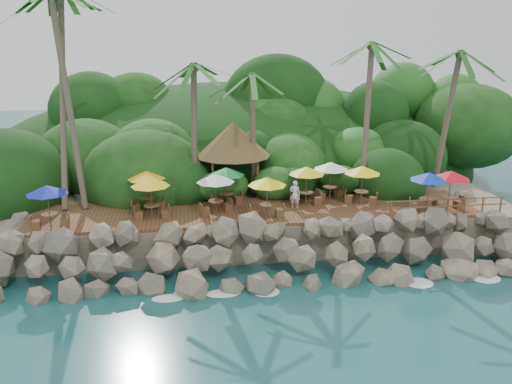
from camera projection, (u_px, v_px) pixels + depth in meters
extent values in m
plane|color=#19514F|center=(271.00, 292.00, 26.08)|extent=(140.00, 140.00, 0.00)
cube|color=gray|center=(240.00, 184.00, 40.99)|extent=(32.00, 25.20, 2.10)
ellipsoid|color=#143811|center=(232.00, 173.00, 48.41)|extent=(44.80, 28.00, 15.40)
cube|color=brown|center=(256.00, 211.00, 31.15)|extent=(26.00, 5.00, 0.20)
ellipsoid|color=white|center=(19.00, 304.00, 24.89)|extent=(1.20, 0.80, 0.06)
ellipsoid|color=white|center=(85.00, 300.00, 25.26)|extent=(1.20, 0.80, 0.06)
ellipsoid|color=white|center=(149.00, 296.00, 25.62)|extent=(1.20, 0.80, 0.06)
ellipsoid|color=white|center=(210.00, 292.00, 25.99)|extent=(1.20, 0.80, 0.06)
ellipsoid|color=white|center=(271.00, 289.00, 26.36)|extent=(1.20, 0.80, 0.06)
ellipsoid|color=white|center=(329.00, 285.00, 26.72)|extent=(1.20, 0.80, 0.06)
ellipsoid|color=white|center=(386.00, 282.00, 27.09)|extent=(1.20, 0.80, 0.06)
ellipsoid|color=white|center=(441.00, 279.00, 27.46)|extent=(1.20, 0.80, 0.06)
ellipsoid|color=white|center=(495.00, 275.00, 27.82)|extent=(1.20, 0.80, 0.06)
cylinder|color=brown|center=(68.00, 103.00, 30.01)|extent=(1.50, 1.64, 12.35)
cylinder|color=brown|center=(63.00, 98.00, 30.44)|extent=(0.81, 3.26, 12.55)
cylinder|color=brown|center=(194.00, 134.00, 32.06)|extent=(0.69, 1.36, 8.29)
ellipsoid|color=#23601E|center=(192.00, 63.00, 30.87)|extent=(6.00, 6.00, 2.40)
cylinder|color=brown|center=(253.00, 136.00, 33.22)|extent=(0.61, 1.06, 7.63)
ellipsoid|color=#23601E|center=(253.00, 74.00, 32.13)|extent=(6.00, 6.00, 2.40)
cylinder|color=brown|center=(367.00, 120.00, 33.37)|extent=(0.86, 1.35, 9.43)
ellipsoid|color=#23601E|center=(371.00, 43.00, 32.02)|extent=(6.00, 6.00, 2.40)
cylinder|color=brown|center=(447.00, 122.00, 34.04)|extent=(0.83, 1.43, 8.95)
ellipsoid|color=#23601E|center=(454.00, 51.00, 32.76)|extent=(6.00, 6.00, 2.40)
cylinder|color=brown|center=(213.00, 180.00, 32.96)|extent=(0.16, 0.16, 2.40)
cylinder|color=brown|center=(257.00, 179.00, 33.30)|extent=(0.16, 0.16, 2.40)
cylinder|color=brown|center=(211.00, 169.00, 35.62)|extent=(0.16, 0.16, 2.40)
cylinder|color=brown|center=(252.00, 168.00, 35.97)|extent=(0.16, 0.16, 2.40)
cone|color=brown|center=(233.00, 139.00, 33.81)|extent=(4.83, 4.83, 2.20)
cylinder|color=brown|center=(306.00, 198.00, 32.01)|extent=(0.08, 0.08, 0.77)
cylinder|color=brown|center=(306.00, 192.00, 31.89)|extent=(0.88, 0.88, 0.05)
cylinder|color=brown|center=(306.00, 186.00, 31.79)|extent=(0.05, 0.05, 2.29)
cone|color=yellow|center=(307.00, 170.00, 31.51)|extent=(2.19, 2.19, 0.47)
cube|color=brown|center=(294.00, 200.00, 32.11)|extent=(0.52, 0.52, 0.48)
cube|color=brown|center=(318.00, 201.00, 31.99)|extent=(0.52, 0.52, 0.48)
cylinder|color=brown|center=(330.00, 193.00, 33.13)|extent=(0.08, 0.08, 0.77)
cylinder|color=brown|center=(330.00, 187.00, 33.02)|extent=(0.88, 0.88, 0.05)
cylinder|color=brown|center=(330.00, 181.00, 32.91)|extent=(0.05, 0.05, 2.29)
cone|color=white|center=(331.00, 166.00, 32.63)|extent=(2.19, 2.19, 0.47)
cube|color=brown|center=(320.00, 197.00, 32.80)|extent=(0.58, 0.58, 0.48)
cube|color=brown|center=(339.00, 193.00, 33.54)|extent=(0.58, 0.58, 0.48)
cylinder|color=brown|center=(148.00, 204.00, 30.99)|extent=(0.08, 0.08, 0.77)
cylinder|color=brown|center=(148.00, 197.00, 30.87)|extent=(0.88, 0.88, 0.05)
cylinder|color=brown|center=(147.00, 191.00, 30.77)|extent=(0.05, 0.05, 2.29)
cone|color=#EEAE14|center=(146.00, 175.00, 30.48)|extent=(2.19, 2.19, 0.47)
cube|color=brown|center=(136.00, 208.00, 30.74)|extent=(0.55, 0.55, 0.48)
cube|color=brown|center=(160.00, 205.00, 31.32)|extent=(0.55, 0.55, 0.48)
cylinder|color=brown|center=(50.00, 221.00, 28.12)|extent=(0.08, 0.08, 0.77)
cylinder|color=brown|center=(50.00, 214.00, 28.00)|extent=(0.88, 0.88, 0.05)
cylinder|color=brown|center=(49.00, 208.00, 27.90)|extent=(0.05, 0.05, 2.29)
cone|color=#0C149E|center=(47.00, 190.00, 27.61)|extent=(2.19, 2.19, 0.47)
cube|color=brown|center=(36.00, 225.00, 27.97)|extent=(0.49, 0.49, 0.48)
cube|color=brown|center=(65.00, 222.00, 28.34)|extent=(0.49, 0.49, 0.48)
cylinder|color=brown|center=(216.00, 207.00, 30.33)|extent=(0.08, 0.08, 0.77)
cylinder|color=brown|center=(216.00, 201.00, 30.21)|extent=(0.88, 0.88, 0.05)
cylinder|color=brown|center=(216.00, 195.00, 30.11)|extent=(0.05, 0.05, 2.29)
cone|color=white|center=(215.00, 178.00, 29.83)|extent=(2.19, 2.19, 0.47)
cube|color=brown|center=(205.00, 212.00, 30.02)|extent=(0.57, 0.57, 0.48)
cube|color=brown|center=(227.00, 208.00, 30.72)|extent=(0.57, 0.57, 0.48)
cylinder|color=brown|center=(448.00, 204.00, 31.04)|extent=(0.08, 0.08, 0.77)
cylinder|color=brown|center=(449.00, 197.00, 30.92)|extent=(0.88, 0.88, 0.05)
cylinder|color=brown|center=(449.00, 191.00, 30.82)|extent=(0.05, 0.05, 2.29)
cone|color=red|center=(451.00, 175.00, 30.53)|extent=(2.19, 2.19, 0.47)
cube|color=brown|center=(438.00, 207.00, 30.85)|extent=(0.52, 0.52, 0.48)
cube|color=brown|center=(458.00, 205.00, 31.31)|extent=(0.52, 0.52, 0.48)
cylinder|color=brown|center=(152.00, 212.00, 29.54)|extent=(0.08, 0.08, 0.77)
cylinder|color=brown|center=(152.00, 205.00, 29.43)|extent=(0.88, 0.88, 0.05)
cylinder|color=brown|center=(151.00, 199.00, 29.32)|extent=(0.05, 0.05, 2.29)
cone|color=yellow|center=(150.00, 182.00, 29.04)|extent=(2.19, 2.19, 0.47)
cube|color=brown|center=(139.00, 215.00, 29.42)|extent=(0.48, 0.48, 0.48)
cube|color=brown|center=(165.00, 214.00, 29.74)|extent=(0.48, 0.48, 0.48)
cylinder|color=brown|center=(267.00, 211.00, 29.69)|extent=(0.08, 0.08, 0.77)
cylinder|color=brown|center=(267.00, 204.00, 29.58)|extent=(0.88, 0.88, 0.05)
cylinder|color=brown|center=(267.00, 198.00, 29.47)|extent=(0.05, 0.05, 2.29)
cone|color=yellow|center=(267.00, 181.00, 29.19)|extent=(2.19, 2.19, 0.47)
cube|color=brown|center=(254.00, 214.00, 29.63)|extent=(0.44, 0.44, 0.48)
cube|color=brown|center=(280.00, 213.00, 29.83)|extent=(0.44, 0.44, 0.48)
cylinder|color=brown|center=(227.00, 199.00, 31.82)|extent=(0.08, 0.08, 0.77)
cylinder|color=brown|center=(227.00, 193.00, 31.71)|extent=(0.88, 0.88, 0.05)
cylinder|color=brown|center=(227.00, 187.00, 31.60)|extent=(0.05, 0.05, 2.29)
cone|color=#0D762A|center=(226.00, 171.00, 31.32)|extent=(2.19, 2.19, 0.47)
cube|color=brown|center=(216.00, 203.00, 31.57)|extent=(0.55, 0.55, 0.48)
cube|color=brown|center=(238.00, 200.00, 32.15)|extent=(0.55, 0.55, 0.48)
cylinder|color=brown|center=(361.00, 198.00, 32.15)|extent=(0.08, 0.08, 0.77)
cylinder|color=brown|center=(361.00, 191.00, 32.03)|extent=(0.88, 0.88, 0.05)
cylinder|color=brown|center=(362.00, 186.00, 31.93)|extent=(0.05, 0.05, 2.29)
cone|color=yellow|center=(363.00, 170.00, 31.65)|extent=(2.19, 2.19, 0.47)
cube|color=brown|center=(349.00, 199.00, 32.39)|extent=(0.58, 0.58, 0.48)
cube|color=brown|center=(373.00, 201.00, 31.98)|extent=(0.58, 0.58, 0.48)
cylinder|color=brown|center=(426.00, 205.00, 30.69)|extent=(0.08, 0.08, 0.77)
cylinder|color=brown|center=(427.00, 199.00, 30.58)|extent=(0.88, 0.88, 0.05)
cylinder|color=brown|center=(428.00, 193.00, 30.47)|extent=(0.05, 0.05, 2.29)
cone|color=#0D30AA|center=(429.00, 176.00, 30.19)|extent=(2.19, 2.19, 0.47)
cube|color=brown|center=(413.00, 207.00, 30.93)|extent=(0.58, 0.58, 0.48)
cube|color=brown|center=(439.00, 209.00, 30.54)|extent=(0.58, 0.58, 0.48)
cylinder|color=brown|center=(391.00, 209.00, 29.65)|extent=(0.10, 0.10, 1.00)
cylinder|color=brown|center=(410.00, 209.00, 29.78)|extent=(0.10, 0.10, 1.00)
cylinder|color=brown|center=(428.00, 208.00, 29.92)|extent=(0.10, 0.10, 1.00)
cylinder|color=brown|center=(446.00, 207.00, 30.05)|extent=(0.10, 0.10, 1.00)
cylinder|color=brown|center=(465.00, 206.00, 30.18)|extent=(0.10, 0.10, 1.00)
cylinder|color=brown|center=(483.00, 205.00, 30.32)|extent=(0.10, 0.10, 1.00)
cylinder|color=brown|center=(501.00, 205.00, 30.45)|extent=(0.10, 0.10, 1.00)
cube|color=brown|center=(447.00, 199.00, 29.92)|extent=(7.20, 0.06, 0.06)
cube|color=brown|center=(447.00, 206.00, 30.04)|extent=(7.20, 0.06, 0.06)
imported|color=white|center=(295.00, 194.00, 31.18)|extent=(0.72, 0.57, 1.71)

